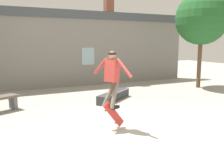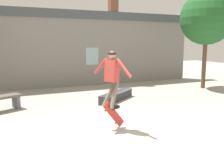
# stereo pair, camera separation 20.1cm
# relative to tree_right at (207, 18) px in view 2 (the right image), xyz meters

# --- Properties ---
(ground_plane) EXTENTS (40.00, 40.00, 0.00)m
(ground_plane) POSITION_rel_tree_right_xyz_m (-6.55, -4.56, -3.44)
(ground_plane) COLOR #A39E93
(building_backdrop) EXTENTS (16.30, 0.52, 4.73)m
(building_backdrop) POSITION_rel_tree_right_xyz_m (-6.53, 3.25, -1.41)
(building_backdrop) COLOR gray
(building_backdrop) RESTS_ON ground_plane
(tree_right) EXTENTS (2.60, 2.60, 4.76)m
(tree_right) POSITION_rel_tree_right_xyz_m (0.00, 0.00, 0.00)
(tree_right) COLOR brown
(tree_right) RESTS_ON ground_plane
(skate_ledge) EXTENTS (1.93, 1.60, 0.34)m
(skate_ledge) POSITION_rel_tree_right_xyz_m (-5.18, -0.74, -3.27)
(skate_ledge) COLOR #38383D
(skate_ledge) RESTS_ON ground_plane
(skater) EXTENTS (0.60, 1.21, 1.50)m
(skater) POSITION_rel_tree_right_xyz_m (-6.68, -3.72, -1.98)
(skater) COLOR #B23833
(skateboard_flipping) EXTENTS (0.69, 0.25, 0.79)m
(skateboard_flipping) POSITION_rel_tree_right_xyz_m (-6.66, -3.80, -3.03)
(skateboard_flipping) COLOR red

